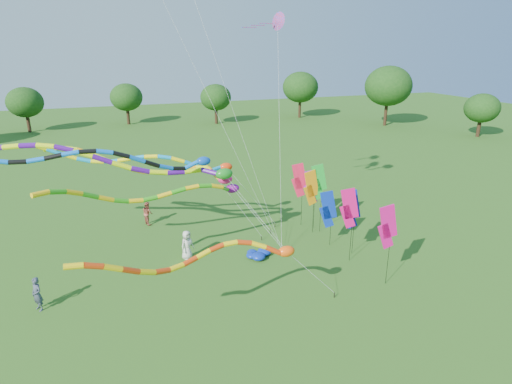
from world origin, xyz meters
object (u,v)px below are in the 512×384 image
object	(u,v)px
person_b	(37,294)
person_c	(148,213)
blue_nylon_heap	(262,254)
tube_kite_orange	(159,168)
person_a	(187,245)
tube_kite_red	(218,256)

from	to	relation	value
person_b	person_c	distance (m)	11.02
blue_nylon_heap	person_b	bearing A→B (deg)	-173.40
tube_kite_orange	blue_nylon_heap	world-z (taller)	tube_kite_orange
person_a	person_b	xyz separation A→B (m)	(-7.89, -2.80, -0.03)
tube_kite_red	tube_kite_orange	bearing A→B (deg)	88.01
tube_kite_red	tube_kite_orange	xyz separation A→B (m)	(-0.97, 9.73, 1.39)
person_c	tube_kite_orange	bearing A→B (deg)	169.47
person_b	person_c	bearing A→B (deg)	108.98
blue_nylon_heap	person_c	size ratio (longest dim) A/B	1.10
tube_kite_red	blue_nylon_heap	distance (m)	8.41
tube_kite_orange	person_a	distance (m)	4.96
person_b	blue_nylon_heap	bearing A→B (deg)	60.31
person_a	person_c	bearing A→B (deg)	74.00
person_a	person_b	world-z (taller)	person_a
tube_kite_red	person_a	bearing A→B (deg)	81.73
tube_kite_red	person_a	distance (m)	8.17
blue_nylon_heap	person_b	size ratio (longest dim) A/B	1.07
tube_kite_red	blue_nylon_heap	xyz separation A→B (m)	(4.35, 6.22, -3.64)
tube_kite_red	person_c	xyz separation A→B (m)	(-1.53, 13.86, -3.04)
blue_nylon_heap	person_a	world-z (taller)	person_a
tube_kite_red	blue_nylon_heap	size ratio (longest dim) A/B	6.36
tube_kite_red	person_a	xyz separation A→B (m)	(0.08, 7.61, -2.98)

